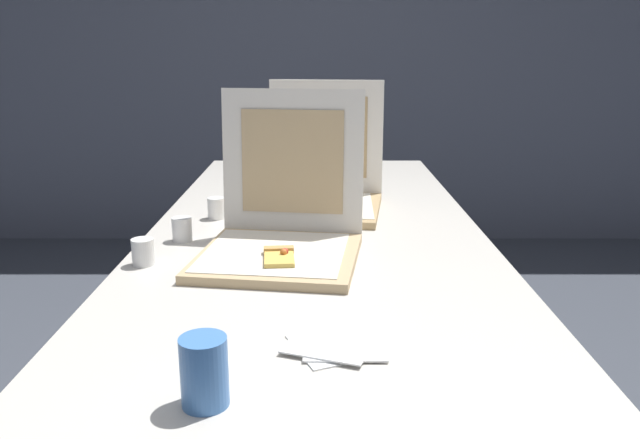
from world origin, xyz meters
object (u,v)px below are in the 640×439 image
object	(u,v)px
pizza_box_middle	(318,191)
cup_printed_front	(201,372)
pizza_box_front	(278,234)
cup_white_near_center	(179,229)
table	(313,241)
cup_white_mid	(213,208)
napkin_pile	(334,343)
cup_white_near_left	(140,252)

from	to	relation	value
pizza_box_middle	cup_printed_front	xyz separation A→B (m)	(-0.17, -1.12, -0.00)
pizza_box_front	cup_white_near_center	xyz separation A→B (m)	(-0.27, 0.12, -0.02)
table	pizza_box_middle	bearing A→B (deg)	85.75
pizza_box_middle	cup_white_near_center	distance (m)	0.50
pizza_box_middle	cup_white_mid	size ratio (longest dim) A/B	6.67
pizza_box_front	cup_printed_front	distance (m)	0.66
cup_white_mid	napkin_pile	distance (m)	0.89
cup_white_near_center	cup_printed_front	world-z (taller)	cup_printed_front
cup_white_near_left	napkin_pile	bearing A→B (deg)	-42.83
cup_white_near_left	napkin_pile	xyz separation A→B (m)	(0.44, -0.41, -0.03)
cup_white_near_center	cup_white_mid	bearing A→B (deg)	76.14
cup_white_near_center	cup_white_near_left	bearing A→B (deg)	-105.11
pizza_box_front	napkin_pile	size ratio (longest dim) A/B	2.40
table	napkin_pile	distance (m)	0.75
cup_white_mid	cup_white_near_left	xyz separation A→B (m)	(-0.11, -0.41, 0.00)
cup_white_mid	cup_white_near_left	world-z (taller)	same
cup_white_near_center	cup_white_near_left	world-z (taller)	same
pizza_box_front	cup_printed_front	bearing A→B (deg)	-87.95
pizza_box_front	cup_white_near_center	size ratio (longest dim) A/B	7.03
cup_white_near_center	cup_white_near_left	xyz separation A→B (m)	(-0.05, -0.19, 0.00)
pizza_box_front	cup_printed_front	xyz separation A→B (m)	(-0.07, -0.66, -0.00)
pizza_box_middle	cup_white_near_center	size ratio (longest dim) A/B	6.67
table	pizza_box_front	bearing A→B (deg)	-106.61
pizza_box_front	napkin_pile	xyz separation A→B (m)	(0.12, -0.48, -0.05)
cup_white_near_center	napkin_pile	size ratio (longest dim) A/B	0.34
cup_white_near_left	table	bearing A→B (deg)	40.17
table	cup_white_near_left	bearing A→B (deg)	-139.83
table	cup_printed_front	bearing A→B (deg)	-99.21
pizza_box_middle	cup_white_near_center	world-z (taller)	pizza_box_middle
table	napkin_pile	world-z (taller)	napkin_pile
table	cup_printed_front	size ratio (longest dim) A/B	20.24
pizza_box_front	cup_white_mid	distance (m)	0.41
table	cup_printed_front	world-z (taller)	cup_printed_front
pizza_box_middle	napkin_pile	bearing A→B (deg)	-80.38
table	cup_white_near_left	size ratio (longest dim) A/B	33.23
cup_white_near_center	napkin_pile	xyz separation A→B (m)	(0.39, -0.60, -0.03)
cup_white_mid	cup_printed_front	size ratio (longest dim) A/B	0.61
cup_white_near_left	cup_printed_front	xyz separation A→B (m)	(0.25, -0.60, 0.02)
table	pizza_box_middle	size ratio (longest dim) A/B	4.98
table	cup_white_mid	world-z (taller)	cup_white_mid
pizza_box_middle	cup_white_near_left	world-z (taller)	pizza_box_middle
pizza_box_front	cup_printed_front	size ratio (longest dim) A/B	4.28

